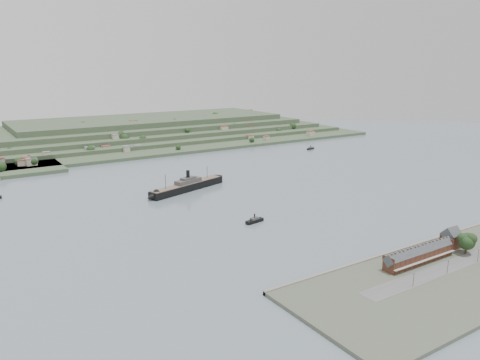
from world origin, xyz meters
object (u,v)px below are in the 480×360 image
steamship (185,187)px  gabled_building (451,238)px  fig_tree (468,241)px  tugboat (255,220)px  terrace_row (419,255)px

steamship → gabled_building: bearing=-70.7°
fig_tree → tugboat: bearing=120.4°
steamship → terrace_row: bearing=-79.8°
terrace_row → gabled_building: bearing=6.1°
steamship → fig_tree: steamship is taller
gabled_building → steamship: 238.52m
steamship → tugboat: bearing=-88.3°
gabled_building → tugboat: (-75.49, 113.57, -6.47)m
fig_tree → gabled_building: bearing=82.3°
tugboat → fig_tree: size_ratio=1.14×
steamship → tugboat: size_ratio=5.87×
gabled_building → tugboat: bearing=123.6°
tugboat → steamship: bearing=91.7°
tugboat → terrace_row: bearing=-72.1°
terrace_row → tugboat: 123.68m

